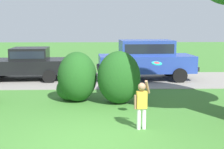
{
  "coord_description": "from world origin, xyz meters",
  "views": [
    {
      "loc": [
        0.4,
        -6.76,
        2.66
      ],
      "look_at": [
        0.69,
        2.8,
        1.1
      ],
      "focal_mm": 49.44,
      "sensor_mm": 36.0,
      "label": 1
    }
  ],
  "objects_px": {
    "parked_sedan": "(26,62)",
    "child_thrower": "(142,102)",
    "parked_suv": "(146,58)",
    "frisbee": "(157,63)"
  },
  "relations": [
    {
      "from": "parked_sedan",
      "to": "parked_suv",
      "type": "bearing_deg",
      "value": -1.45
    },
    {
      "from": "parked_sedan",
      "to": "child_thrower",
      "type": "height_order",
      "value": "parked_sedan"
    },
    {
      "from": "parked_suv",
      "to": "frisbee",
      "type": "relative_size",
      "value": 16.95
    },
    {
      "from": "parked_sedan",
      "to": "frisbee",
      "type": "bearing_deg",
      "value": -52.63
    },
    {
      "from": "parked_sedan",
      "to": "frisbee",
      "type": "distance_m",
      "value": 8.52
    },
    {
      "from": "parked_suv",
      "to": "frisbee",
      "type": "xyz_separation_m",
      "value": [
        -0.64,
        -6.59,
        0.56
      ]
    },
    {
      "from": "child_thrower",
      "to": "frisbee",
      "type": "xyz_separation_m",
      "value": [
        0.46,
        0.54,
        0.92
      ]
    },
    {
      "from": "child_thrower",
      "to": "parked_sedan",
      "type": "bearing_deg",
      "value": 122.75
    },
    {
      "from": "parked_sedan",
      "to": "child_thrower",
      "type": "distance_m",
      "value": 8.66
    },
    {
      "from": "parked_sedan",
      "to": "frisbee",
      "type": "xyz_separation_m",
      "value": [
        5.15,
        -6.74,
        0.79
      ]
    }
  ]
}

